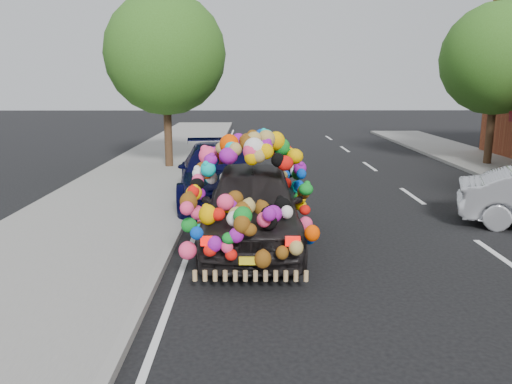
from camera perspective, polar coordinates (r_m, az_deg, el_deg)
ground at (r=8.94m, az=4.93°, el=-7.59°), size 100.00×100.00×0.00m
sidewalk at (r=9.53m, az=-21.96°, el=-6.83°), size 4.00×60.00×0.12m
kerb at (r=9.01m, az=-10.24°, el=-7.16°), size 0.15×60.00×0.13m
lane_markings at (r=9.95m, az=26.19°, el=-6.73°), size 6.00×50.00×0.01m
tree_near_sidewalk at (r=18.14m, az=-10.34°, el=15.23°), size 4.20×4.20×6.13m
tree_far_b at (r=20.41m, az=25.85°, el=13.52°), size 4.00×4.00×5.90m
plush_art_car at (r=9.45m, az=-0.40°, el=0.65°), size 2.27×4.77×2.19m
navy_sedan at (r=13.10m, az=-4.28°, el=2.15°), size 2.52×5.23×1.47m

